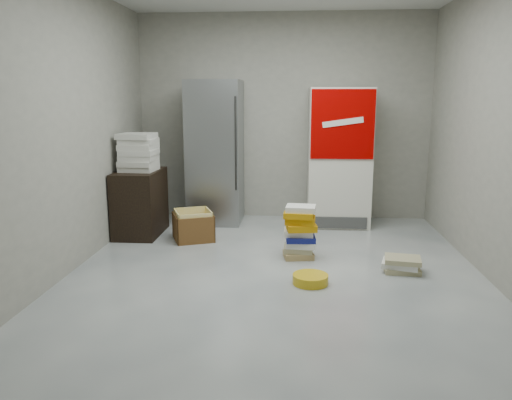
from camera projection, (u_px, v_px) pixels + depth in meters
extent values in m
plane|color=silver|center=(275.00, 277.00, 4.74)|extent=(5.00, 5.00, 0.00)
cube|color=#9E9A8E|center=(283.00, 118.00, 6.90)|extent=(4.00, 0.04, 2.80)
cube|color=#9E9A8E|center=(252.00, 169.00, 2.02)|extent=(4.00, 0.04, 2.80)
cube|color=#9E9A8E|center=(60.00, 128.00, 4.61)|extent=(0.04, 5.00, 2.80)
cube|color=#9E9A8E|center=(508.00, 130.00, 4.30)|extent=(0.04, 5.00, 2.80)
cube|color=#9A9EA2|center=(215.00, 152.00, 6.70)|extent=(0.70, 0.70, 1.90)
cylinder|color=#333333|center=(236.00, 144.00, 6.29)|extent=(0.02, 0.02, 1.19)
cube|color=silver|center=(339.00, 157.00, 6.58)|extent=(0.80, 0.70, 1.80)
cube|color=#970100|center=(343.00, 124.00, 6.14)|extent=(0.78, 0.02, 0.85)
cube|color=white|center=(343.00, 122.00, 6.12)|extent=(0.50, 0.01, 0.14)
cube|color=#3F3F3F|center=(339.00, 223.00, 6.39)|extent=(0.70, 0.02, 0.15)
cube|color=black|center=(140.00, 203.00, 6.16)|extent=(0.50, 0.80, 0.80)
cube|color=beige|center=(139.00, 168.00, 6.07)|extent=(0.42, 0.42, 0.06)
cube|color=beige|center=(139.00, 163.00, 6.05)|extent=(0.42, 0.42, 0.06)
cube|color=beige|center=(139.00, 157.00, 6.04)|extent=(0.40, 0.40, 0.06)
cube|color=beige|center=(139.00, 152.00, 6.02)|extent=(0.41, 0.41, 0.06)
cube|color=beige|center=(138.00, 147.00, 6.02)|extent=(0.42, 0.42, 0.06)
cube|color=beige|center=(139.00, 141.00, 6.02)|extent=(0.40, 0.40, 0.06)
cube|color=beige|center=(137.00, 136.00, 5.99)|extent=(0.42, 0.42, 0.06)
cube|color=tan|center=(298.00, 255.00, 5.31)|extent=(0.34, 0.29, 0.06)
cube|color=tan|center=(298.00, 249.00, 5.32)|extent=(0.31, 0.25, 0.06)
cube|color=white|center=(301.00, 244.00, 5.29)|extent=(0.32, 0.27, 0.07)
cube|color=navy|center=(301.00, 239.00, 5.26)|extent=(0.31, 0.25, 0.06)
cube|color=white|center=(299.00, 232.00, 5.28)|extent=(0.30, 0.24, 0.06)
cube|color=#C7880A|center=(301.00, 227.00, 5.24)|extent=(0.33, 0.28, 0.07)
cube|color=#C7880A|center=(300.00, 220.00, 5.24)|extent=(0.33, 0.27, 0.07)
cube|color=#C7880A|center=(299.00, 214.00, 5.21)|extent=(0.32, 0.27, 0.06)
cube|color=white|center=(301.00, 208.00, 5.22)|extent=(0.32, 0.26, 0.06)
cube|color=tan|center=(402.00, 269.00, 4.90)|extent=(0.35, 0.28, 0.05)
cube|color=white|center=(400.00, 264.00, 4.89)|extent=(0.39, 0.34, 0.06)
cube|color=tan|center=(403.00, 260.00, 4.85)|extent=(0.38, 0.32, 0.05)
cube|color=yellow|center=(194.00, 239.00, 6.00)|extent=(0.54, 0.54, 0.01)
cube|color=brown|center=(190.00, 223.00, 6.17)|extent=(0.42, 0.18, 0.32)
cube|color=brown|center=(197.00, 231.00, 5.77)|extent=(0.42, 0.18, 0.32)
cube|color=brown|center=(175.00, 228.00, 5.91)|extent=(0.18, 0.42, 0.32)
cube|color=brown|center=(211.00, 225.00, 6.03)|extent=(0.18, 0.42, 0.32)
cube|color=yellow|center=(190.00, 221.00, 6.15)|extent=(0.38, 0.16, 0.36)
cube|color=yellow|center=(196.00, 229.00, 5.78)|extent=(0.38, 0.16, 0.36)
cube|color=yellow|center=(177.00, 226.00, 5.91)|extent=(0.16, 0.38, 0.36)
cube|color=yellow|center=(209.00, 224.00, 6.02)|extent=(0.16, 0.38, 0.36)
cylinder|color=gold|center=(310.00, 279.00, 4.58)|extent=(0.40, 0.40, 0.09)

